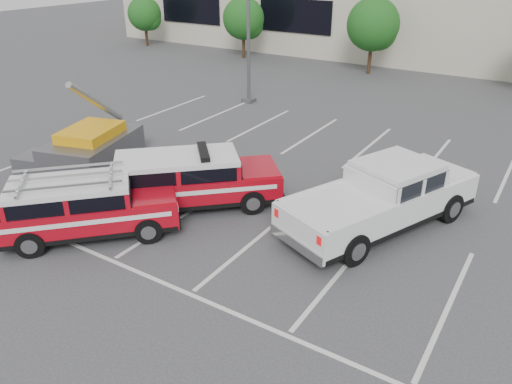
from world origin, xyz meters
TOP-DOWN VIEW (x-y plane):
  - ground at (0.00, 0.00)m, footprint 120.00×120.00m
  - stall_markings at (0.00, 4.50)m, footprint 23.00×15.00m
  - tree_far_left at (-24.91, 22.05)m, footprint 2.77×2.77m
  - tree_left at (-14.91, 22.05)m, footprint 3.07×3.07m
  - tree_mid_left at (-4.91, 22.05)m, footprint 3.37×3.37m
  - light_pole_left at (-8.00, 12.00)m, footprint 0.90×0.60m
  - fire_chief_suv at (-2.92, 0.84)m, footprint 5.31×5.15m
  - white_pickup at (2.70, 2.81)m, footprint 4.46×6.68m
  - ladder_suv at (-4.30, -2.18)m, footprint 4.77×4.84m
  - utility_rig at (-8.29, 1.34)m, footprint 3.57×4.54m

SIDE VIEW (x-z plane):
  - ground at x=0.00m, z-range 0.00..0.00m
  - stall_markings at x=0.00m, z-range 0.00..0.01m
  - utility_rig at x=-8.29m, z-range -1.03..2.40m
  - ladder_suv at x=-4.30m, z-range -0.19..1.73m
  - white_pickup at x=2.70m, z-range -0.20..1.75m
  - fire_chief_suv at x=-2.92m, z-range -0.17..1.73m
  - tree_far_left at x=-24.91m, z-range 0.51..4.50m
  - tree_left at x=-14.91m, z-range 0.56..4.98m
  - tree_mid_left at x=-4.91m, z-range 0.62..5.46m
  - light_pole_left at x=-8.00m, z-range 0.07..10.31m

